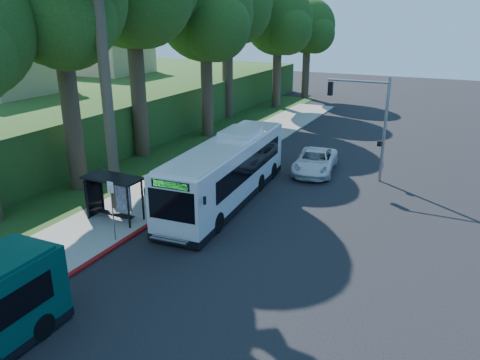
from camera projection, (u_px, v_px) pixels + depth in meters
The scene contains 15 objects.
ground at pixel (255, 223), 25.33m from camera, with size 140.00×140.00×0.00m, color black.
sidewalk at pixel (145, 201), 28.31m from camera, with size 4.50×70.00×0.12m, color gray.
red_curb at pixel (135, 234), 23.97m from camera, with size 0.25×30.00×0.13m, color maroon.
grass_verge at pixel (124, 166), 34.90m from camera, with size 8.00×70.00×0.06m, color #234719.
bus_shelter at pixel (112, 189), 25.28m from camera, with size 3.20×1.51×2.55m.
stop_sign_pole at pixel (112, 203), 22.61m from camera, with size 0.35×0.06×3.17m.
traffic_signal_pole at pixel (370, 115), 30.79m from camera, with size 4.10×0.30×7.00m.
hillside_backdrop at pixel (82, 100), 48.12m from camera, with size 24.00×60.00×8.80m.
tree_0 at pixel (59, 5), 26.67m from camera, with size 8.40×8.00×15.70m.
tree_2 at pixel (206, 17), 40.28m from camera, with size 8.82×8.40×15.12m.
tree_3 at pixel (228, 1), 47.38m from camera, with size 10.08×9.60×17.28m.
tree_4 at pixel (279, 24), 53.91m from camera, with size 8.40×8.00×14.14m.
tree_5 at pixel (308, 29), 60.55m from camera, with size 7.35×7.00×12.86m.
white_bus at pixel (227, 170), 27.96m from camera, with size 3.77×13.40×3.94m.
pickup at pixel (315, 161), 33.40m from camera, with size 2.65×5.75×1.60m, color silver.
Camera 1 is at (9.30, -21.15, 10.68)m, focal length 35.00 mm.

